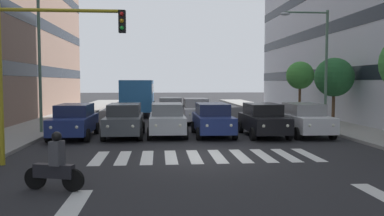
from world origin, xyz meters
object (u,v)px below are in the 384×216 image
object	(u,v)px
street_lamp_left	(319,56)
car_row2_1	(170,109)
car_3	(167,119)
car_row2_0	(196,110)
bus_behind_traffic	(139,93)
street_tree_2	(300,76)
car_2	(213,119)
street_lamp_right	(46,47)
car_1	(263,120)
street_tree_1	(334,77)
car_5	(74,121)
car_4	(124,120)
car_0	(304,119)
motorcycle_with_rider	(55,166)
traffic_light_gantry	(37,57)

from	to	relation	value
street_lamp_left	car_row2_1	bearing A→B (deg)	-33.85
car_3	car_row2_0	bearing A→B (deg)	-108.77
bus_behind_traffic	car_row2_0	bearing A→B (deg)	117.38
street_tree_2	car_2	bearing A→B (deg)	47.99
car_row2_0	street_lamp_right	bearing A→B (deg)	30.98
car_1	street_lamp_right	xyz separation A→B (m)	(11.53, -1.70, 3.87)
street_lamp_right	street_tree_1	bearing A→B (deg)	-172.12
car_2	car_row2_0	size ratio (longest dim) A/B	1.00
car_5	car_row2_1	world-z (taller)	same
car_row2_0	street_lamp_left	bearing A→B (deg)	148.29
car_row2_1	street_tree_2	bearing A→B (deg)	-175.04
car_3	car_4	world-z (taller)	same
car_0	car_row2_0	bearing A→B (deg)	-53.07
street_tree_1	car_3	bearing A→B (deg)	18.01
car_3	car_row2_0	size ratio (longest dim) A/B	1.00
bus_behind_traffic	street_lamp_right	xyz separation A→B (m)	(4.26, 13.59, 2.90)
car_2	street_lamp_right	bearing A→B (deg)	-8.52
car_1	car_row2_1	bearing A→B (deg)	-61.06
car_2	motorcycle_with_rider	size ratio (longest dim) A/B	2.68
street_lamp_left	car_1	bearing A→B (deg)	32.66
car_4	car_row2_0	world-z (taller)	same
car_1	car_row2_0	size ratio (longest dim) A/B	1.00
car_row2_0	street_tree_2	world-z (taller)	street_tree_2
car_0	street_lamp_right	world-z (taller)	street_lamp_right
street_tree_1	car_row2_1	bearing A→B (deg)	-22.63
car_1	car_2	xyz separation A→B (m)	(2.63, -0.37, 0.00)
car_1	street_lamp_left	world-z (taller)	street_lamp_left
car_0	street_lamp_right	xyz separation A→B (m)	(13.76, -1.68, 3.87)
car_row2_0	car_1	bearing A→B (deg)	112.95
car_2	motorcycle_with_rider	xyz separation A→B (m)	(5.58, 10.03, -0.24)
car_row2_0	bus_behind_traffic	bearing A→B (deg)	-62.62
street_tree_1	street_lamp_left	bearing A→B (deg)	41.86
car_3	car_5	distance (m)	4.76
car_0	car_row2_1	xyz separation A→B (m)	(6.89, -8.38, 0.00)
car_1	car_row2_1	distance (m)	9.60
car_0	car_3	bearing A→B (deg)	-4.48
traffic_light_gantry	street_tree_2	distance (m)	21.62
car_row2_0	street_tree_1	world-z (taller)	street_tree_1
bus_behind_traffic	street_tree_2	size ratio (longest dim) A/B	2.45
car_4	motorcycle_with_rider	xyz separation A→B (m)	(0.95, 10.05, -0.24)
car_5	bus_behind_traffic	xyz separation A→B (m)	(-2.52, -15.05, 0.97)
street_lamp_right	car_row2_1	bearing A→B (deg)	-135.75
street_lamp_right	street_tree_2	xyz separation A→B (m)	(-16.92, -7.57, -1.40)
car_1	car_0	bearing A→B (deg)	-179.43
car_0	traffic_light_gantry	distance (m)	13.72
car_1	traffic_light_gantry	world-z (taller)	traffic_light_gantry
car_2	street_lamp_right	size ratio (longest dim) A/B	0.58
car_3	street_lamp_right	xyz separation A→B (m)	(6.48, -1.11, 3.87)
car_row2_0	car_3	bearing A→B (deg)	71.23
car_5	street_tree_2	xyz separation A→B (m)	(-15.19, -9.04, 2.47)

